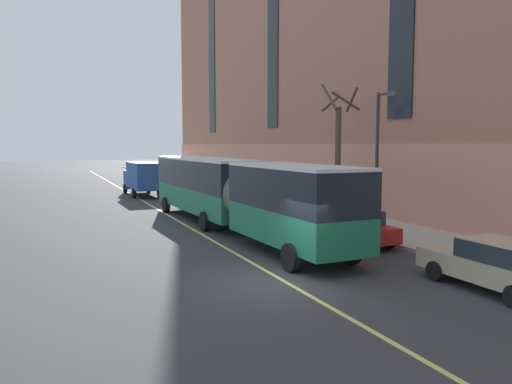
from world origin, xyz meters
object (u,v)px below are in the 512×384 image
Objects in this scene: box_truck at (143,177)px; street_lamp at (380,148)px; city_bus at (232,190)px; parked_car_red_0 at (289,209)px; parked_car_red_5 at (354,226)px; street_tree_far_uptown at (338,150)px; parked_car_champagne_7 at (495,265)px; parked_car_darkgray_4 at (209,188)px; parked_car_green_3 at (186,182)px; parked_car_green_8 at (244,198)px.

box_truck is 1.09× the size of street_lamp.
parked_car_red_0 is (3.89, 1.35, -1.31)m from city_bus.
parked_car_red_5 is 0.59× the size of street_tree_far_uptown.
street_lamp reaches higher than parked_car_champagne_7.
box_truck is at bearing 115.16° from street_tree_far_uptown.
street_tree_far_uptown reaches higher than parked_car_darkgray_4.
parked_car_darkgray_4 and parked_car_champagne_7 have the same top height.
city_bus is 2.59× the size of street_tree_far_uptown.
city_bus is at bearing 126.38° from parked_car_red_5.
city_bus is at bearing -87.09° from box_truck.
city_bus is 4.46× the size of parked_car_darkgray_4.
parked_car_red_0 is 21.50m from parked_car_green_3.
street_lamp is at bearing 76.74° from parked_car_champagne_7.
city_bus is at bearing -167.34° from street_tree_far_uptown.
street_lamp is at bearing -104.85° from street_tree_far_uptown.
street_tree_far_uptown is (8.21, -17.49, 2.39)m from box_truck.
street_lamp is (-1.63, -6.15, 0.17)m from street_tree_far_uptown.
city_bus is 4.19× the size of parked_car_champagne_7.
parked_car_darkgray_4 is 0.94× the size of parked_car_champagne_7.
box_truck is at bearing 112.62° from parked_car_green_8.
parked_car_darkgray_4 is at bearing -89.45° from parked_car_green_3.
parked_car_green_8 is 12.28m from box_truck.
parked_car_green_8 is at bearing -67.38° from box_truck.
parked_car_green_3 is at bearing 89.87° from parked_car_champagne_7.
parked_car_green_3 and parked_car_darkgray_4 have the same top height.
parked_car_red_5 is (-0.08, -6.53, 0.00)m from parked_car_red_0.
city_bus reaches higher than box_truck.
parked_car_red_0 is 0.56× the size of street_tree_far_uptown.
parked_car_darkgray_4 is 5.94m from box_truck.
parked_car_green_3 and parked_car_green_8 have the same top height.
parked_car_red_0 is 18.43m from box_truck.
parked_car_champagne_7 is at bearing -91.15° from parked_car_red_5.
parked_car_green_8 is (-0.15, 6.45, 0.00)m from parked_car_red_0.
parked_car_green_3 is 1.05× the size of parked_car_red_5.
parked_car_darkgray_4 is (3.81, 15.70, -1.31)m from city_bus.
parked_car_green_3 is at bearing 99.36° from street_tree_far_uptown.
parked_car_champagne_7 is (-0.08, -35.64, 0.00)m from parked_car_green_3.
street_tree_far_uptown reaches higher than parked_car_champagne_7.
street_lamp is at bearing -73.73° from parked_car_red_0.
street_tree_far_uptown is (3.58, 14.42, 3.27)m from parked_car_champagne_7.
parked_car_darkgray_4 is at bearing 89.70° from parked_car_champagne_7.
street_tree_far_uptown is at bearing 4.64° from parked_car_red_0.
parked_car_green_3 is 0.99× the size of parked_car_champagne_7.
parked_car_green_3 is 6.08m from box_truck.
city_bus reaches higher than parked_car_champagne_7.
parked_car_darkgray_4 is 20.60m from street_lamp.
parked_car_red_5 is at bearing -90.00° from parked_car_darkgray_4.
street_tree_far_uptown is at bearing -76.31° from parked_car_darkgray_4.
parked_car_red_5 is 12.98m from parked_car_green_8.
city_bus is 4.22× the size of parked_car_green_3.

